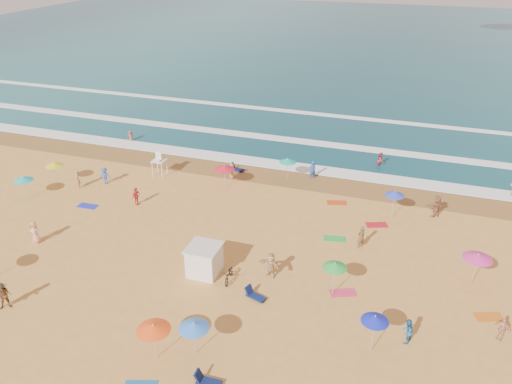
% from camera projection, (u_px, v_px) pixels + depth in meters
% --- Properties ---
extents(ground, '(220.00, 220.00, 0.00)m').
position_uv_depth(ground, '(264.00, 250.00, 36.83)').
color(ground, gold).
rests_on(ground, ground).
extents(ocean, '(220.00, 140.00, 0.18)m').
position_uv_depth(ocean, '(382.00, 43.00, 107.61)').
color(ocean, '#0C4756').
rests_on(ocean, ground).
extents(wet_sand, '(220.00, 220.00, 0.00)m').
position_uv_depth(wet_sand, '(304.00, 180.00, 47.36)').
color(wet_sand, olive).
rests_on(wet_sand, ground).
extents(surf_foam, '(200.00, 18.70, 0.05)m').
position_uv_depth(surf_foam, '(323.00, 146.00, 54.75)').
color(surf_foam, white).
rests_on(surf_foam, ground).
extents(cabana, '(2.00, 2.00, 2.00)m').
position_uv_depth(cabana, '(204.00, 261.00, 33.96)').
color(cabana, white).
rests_on(cabana, ground).
extents(cabana_roof, '(2.20, 2.20, 0.12)m').
position_uv_depth(cabana_roof, '(204.00, 248.00, 33.48)').
color(cabana_roof, silver).
rests_on(cabana_roof, cabana).
extents(bicycle, '(0.87, 1.90, 0.97)m').
position_uv_depth(bicycle, '(229.00, 275.00, 33.41)').
color(bicycle, black).
rests_on(bicycle, ground).
extents(lifeguard_stand, '(1.20, 1.20, 2.10)m').
position_uv_depth(lifeguard_stand, '(159.00, 165.00, 47.89)').
color(lifeguard_stand, white).
rests_on(lifeguard_stand, ground).
extents(beach_umbrellas, '(49.06, 31.42, 0.80)m').
position_uv_depth(beach_umbrellas, '(284.00, 232.00, 35.03)').
color(beach_umbrellas, yellow).
rests_on(beach_umbrellas, ground).
extents(loungers, '(45.16, 25.85, 0.34)m').
position_uv_depth(loungers, '(341.00, 299.00, 31.65)').
color(loungers, '#101A51').
rests_on(loungers, ground).
extents(towels, '(54.02, 24.36, 0.03)m').
position_uv_depth(towels, '(259.00, 254.00, 36.36)').
color(towels, '#CD194B').
rests_on(towels, ground).
extents(beachgoers, '(40.01, 30.38, 2.12)m').
position_uv_depth(beachgoers, '(265.00, 213.00, 40.21)').
color(beachgoers, tan).
rests_on(beachgoers, ground).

